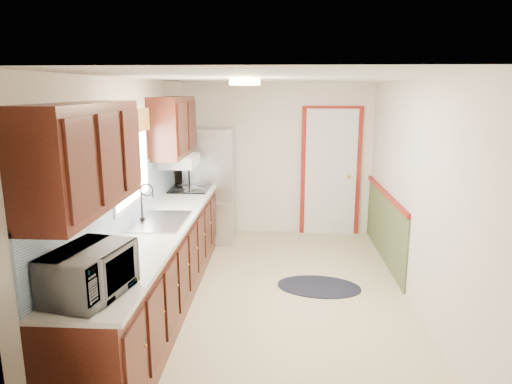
# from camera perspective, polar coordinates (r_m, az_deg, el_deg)

# --- Properties ---
(room_shell) EXTENTS (3.20, 5.20, 2.52)m
(room_shell) POSITION_cam_1_polar(r_m,az_deg,el_deg) (4.83, 2.39, -0.32)
(room_shell) COLOR #C5BA8B
(room_shell) RESTS_ON ground
(kitchen_run) EXTENTS (0.63, 4.00, 2.20)m
(kitchen_run) POSITION_cam_1_polar(r_m,az_deg,el_deg) (4.83, -12.58, -5.43)
(kitchen_run) COLOR #3A140D
(kitchen_run) RESTS_ON ground
(back_wall_trim) EXTENTS (1.12, 2.30, 2.08)m
(back_wall_trim) POSITION_cam_1_polar(r_m,az_deg,el_deg) (7.12, 10.63, 1.15)
(back_wall_trim) COLOR maroon
(back_wall_trim) RESTS_ON ground
(ceiling_fixture) EXTENTS (0.30, 0.30, 0.06)m
(ceiling_fixture) POSITION_cam_1_polar(r_m,az_deg,el_deg) (4.52, -1.42, 13.61)
(ceiling_fixture) COLOR #FFD88C
(ceiling_fixture) RESTS_ON room_shell
(microwave) EXTENTS (0.44, 0.65, 0.41)m
(microwave) POSITION_cam_1_polar(r_m,az_deg,el_deg) (3.24, -20.15, -8.82)
(microwave) COLOR white
(microwave) RESTS_ON kitchen_run
(refrigerator) EXTENTS (0.75, 0.74, 1.72)m
(refrigerator) POSITION_cam_1_polar(r_m,az_deg,el_deg) (6.99, -5.80, 0.85)
(refrigerator) COLOR #B7B7BC
(refrigerator) RESTS_ON ground
(rug) EXTENTS (1.07, 0.77, 0.01)m
(rug) POSITION_cam_1_polar(r_m,az_deg,el_deg) (5.57, 7.86, -11.63)
(rug) COLOR black
(rug) RESTS_ON ground
(cooktop) EXTENTS (0.52, 0.63, 0.02)m
(cooktop) POSITION_cam_1_polar(r_m,az_deg,el_deg) (6.38, -8.22, 0.46)
(cooktop) COLOR black
(cooktop) RESTS_ON kitchen_run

